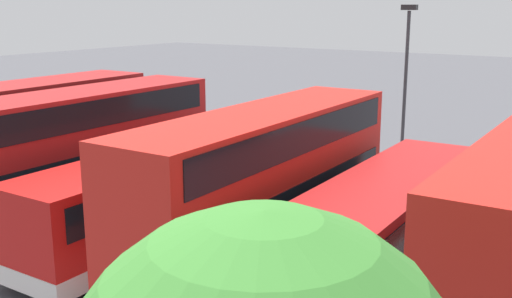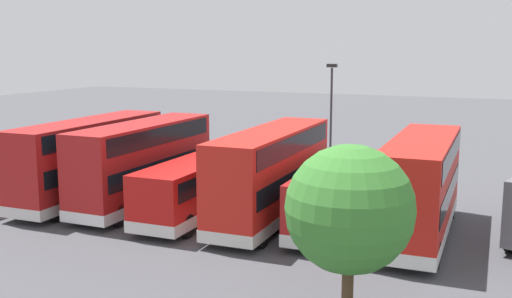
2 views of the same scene
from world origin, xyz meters
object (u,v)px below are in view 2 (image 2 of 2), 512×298
bus_double_decker_near_end (421,185)px  car_hatchback_silver (146,153)px  bus_single_deck_fourth (206,182)px  lamp_post_tall (331,108)px  bus_single_deck_seventh (43,165)px  bus_double_decker_third (272,172)px  bus_double_decker_sixth (90,158)px  bus_double_decker_fifth (144,162)px  waste_bin_yellow (260,163)px  bus_single_deck_second (341,192)px

bus_double_decker_near_end → car_hatchback_silver: bus_double_decker_near_end is taller
bus_single_deck_fourth → lamp_post_tall: size_ratio=1.50×
bus_double_decker_near_end → bus_single_deck_seventh: bus_double_decker_near_end is taller
bus_double_decker_near_end → bus_single_deck_seventh: size_ratio=0.94×
car_hatchback_silver → bus_double_decker_third: bearing=144.0°
bus_double_decker_sixth → bus_double_decker_near_end: bearing=-178.5°
bus_double_decker_fifth → bus_double_decker_sixth: bearing=3.2°
bus_single_deck_fourth → bus_double_decker_fifth: size_ratio=1.06×
car_hatchback_silver → lamp_post_tall: (-13.41, -2.78, 3.68)m
bus_double_decker_near_end → lamp_post_tall: lamp_post_tall is taller
bus_single_deck_seventh → lamp_post_tall: lamp_post_tall is taller
bus_double_decker_sixth → lamp_post_tall: (-9.93, -13.55, 1.93)m
bus_single_deck_fourth → car_hatchback_silver: bus_single_deck_fourth is taller
waste_bin_yellow → bus_single_deck_second: bearing=129.5°
bus_single_deck_seventh → car_hatchback_silver: size_ratio=2.53×
bus_single_deck_second → bus_single_deck_fourth: (7.03, 0.63, 0.00)m
lamp_post_tall → waste_bin_yellow: (4.52, 1.92, -3.90)m
bus_single_deck_second → bus_double_decker_third: size_ratio=0.96×
bus_double_decker_fifth → lamp_post_tall: 14.98m
car_hatchback_silver → lamp_post_tall: size_ratio=0.61×
waste_bin_yellow → bus_double_decker_third: bearing=115.7°
bus_double_decker_sixth → bus_single_deck_seventh: bearing=-7.0°
bus_double_decker_third → bus_double_decker_fifth: same height
waste_bin_yellow → bus_single_deck_seventh: bearing=50.1°
bus_double_decker_near_end → bus_single_deck_second: 3.91m
bus_double_decker_near_end → bus_single_deck_fourth: bearing=0.8°
lamp_post_tall → waste_bin_yellow: size_ratio=7.81×
bus_double_decker_sixth → car_hatchback_silver: 11.45m
bus_single_deck_fourth → waste_bin_yellow: size_ratio=11.74×
bus_single_deck_fourth → lamp_post_tall: 13.79m
bus_single_deck_seventh → bus_double_decker_fifth: bearing=177.8°
bus_double_decker_sixth → car_hatchback_silver: bearing=-72.1°
lamp_post_tall → bus_double_decker_third: bearing=93.8°
bus_double_decker_fifth → bus_single_deck_fourth: bearing=-178.1°
bus_double_decker_fifth → waste_bin_yellow: 11.77m
car_hatchback_silver → bus_single_deck_fourth: bearing=135.6°
bus_double_decker_near_end → bus_single_deck_fourth: 10.85m
bus_single_deck_seventh → car_hatchback_silver: bus_single_deck_seventh is taller
bus_single_deck_second → bus_double_decker_third: 3.55m
bus_double_decker_sixth → waste_bin_yellow: size_ratio=11.76×
bus_double_decker_third → waste_bin_yellow: (5.41, -11.26, -1.97)m
bus_single_deck_seventh → bus_single_deck_second: bearing=-178.5°
bus_single_deck_second → lamp_post_tall: (4.29, -12.60, 2.76)m
bus_double_decker_third → bus_single_deck_fourth: 3.72m
bus_single_deck_seventh → waste_bin_yellow: bus_single_deck_seventh is taller
bus_single_deck_second → bus_double_decker_sixth: bus_double_decker_sixth is taller
bus_single_deck_fourth → waste_bin_yellow: (1.78, -11.31, -1.15)m
bus_double_decker_sixth → car_hatchback_silver: (3.49, -10.77, -1.75)m
bus_double_decker_third → lamp_post_tall: (0.89, -13.18, 1.93)m
lamp_post_tall → bus_double_decker_sixth: bearing=53.8°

